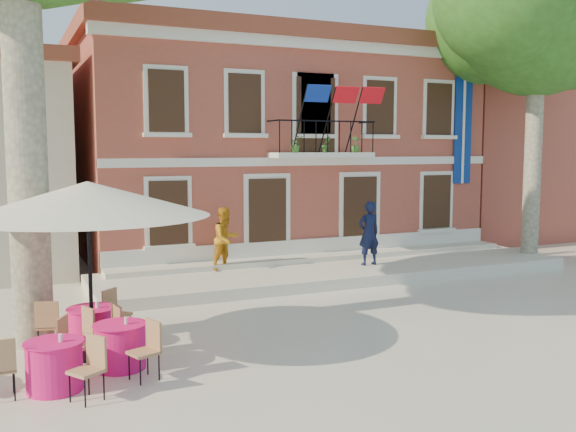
# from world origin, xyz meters

# --- Properties ---
(ground) EXTENTS (90.00, 90.00, 0.00)m
(ground) POSITION_xyz_m (0.00, 0.00, 0.00)
(ground) COLOR beige
(ground) RESTS_ON ground
(main_building) EXTENTS (13.50, 9.59, 7.50)m
(main_building) POSITION_xyz_m (2.00, 9.99, 3.78)
(main_building) COLOR #A34C3A
(main_building) RESTS_ON ground
(neighbor_east) EXTENTS (9.40, 9.40, 6.40)m
(neighbor_east) POSITION_xyz_m (14.00, 11.00, 3.22)
(neighbor_east) COLOR #A34C3A
(neighbor_east) RESTS_ON ground
(terrace) EXTENTS (14.00, 3.40, 0.30)m
(terrace) POSITION_xyz_m (2.00, 4.40, 0.15)
(terrace) COLOR silver
(terrace) RESTS_ON ground
(plane_tree_east) EXTENTS (5.55, 5.55, 10.90)m
(plane_tree_east) POSITION_xyz_m (8.82, 3.95, 8.07)
(plane_tree_east) COLOR #A59E84
(plane_tree_east) RESTS_ON ground
(patio_umbrella) EXTENTS (4.22, 4.22, 3.14)m
(patio_umbrella) POSITION_xyz_m (-5.49, -0.25, 2.82)
(patio_umbrella) COLOR black
(patio_umbrella) RESTS_ON ground
(pedestrian_navy) EXTENTS (0.69, 0.46, 1.87)m
(pedestrian_navy) POSITION_xyz_m (2.87, 4.19, 1.24)
(pedestrian_navy) COLOR #0F1534
(pedestrian_navy) RESTS_ON terrace
(pedestrian_orange) EXTENTS (1.04, 0.94, 1.76)m
(pedestrian_orange) POSITION_xyz_m (-1.19, 5.16, 1.18)
(pedestrian_orange) COLOR orange
(pedestrian_orange) RESTS_ON terrace
(cafe_table_0) EXTENTS (1.66, 1.87, 0.95)m
(cafe_table_0) POSITION_xyz_m (-6.22, -1.63, 0.43)
(cafe_table_0) COLOR #E01578
(cafe_table_0) RESTS_ON ground
(cafe_table_1) EXTENTS (1.05, 1.95, 0.95)m
(cafe_table_1) POSITION_xyz_m (-5.13, -1.03, 0.42)
(cafe_table_1) COLOR #E01578
(cafe_table_1) RESTS_ON ground
(cafe_table_3) EXTENTS (1.83, 1.79, 0.95)m
(cafe_table_3) POSITION_xyz_m (-5.43, 0.31, 0.43)
(cafe_table_3) COLOR #E01578
(cafe_table_3) RESTS_ON ground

